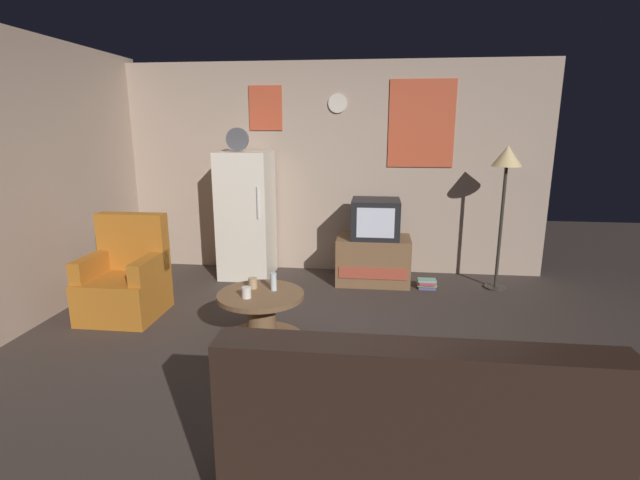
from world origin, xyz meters
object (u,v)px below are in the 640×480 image
(coffee_table, at_px, (261,318))
(book_stack, at_px, (427,284))
(armchair, at_px, (126,281))
(fridge, at_px, (246,215))
(crt_tv, at_px, (375,219))
(standing_lamp, at_px, (506,167))
(couch, at_px, (409,441))
(mug_ceramic_white, at_px, (246,292))
(wine_glass, at_px, (274,282))
(mug_ceramic_tan, at_px, (253,283))
(tv_stand, at_px, (373,260))

(coffee_table, height_order, book_stack, coffee_table)
(coffee_table, bearing_deg, armchair, 161.97)
(fridge, xyz_separation_m, crt_tv, (1.54, -0.11, 0.01))
(standing_lamp, bearing_deg, couch, -110.35)
(mug_ceramic_white, height_order, book_stack, mug_ceramic_white)
(mug_ceramic_white, height_order, armchair, armchair)
(wine_glass, xyz_separation_m, couch, (1.02, -1.66, -0.21))
(standing_lamp, bearing_deg, crt_tv, 177.86)
(mug_ceramic_white, xyz_separation_m, mug_ceramic_tan, (-0.01, 0.23, 0.00))
(mug_ceramic_tan, bearing_deg, couch, -54.57)
(couch, bearing_deg, tv_stand, 93.28)
(tv_stand, xyz_separation_m, standing_lamp, (1.38, -0.05, 1.09))
(wine_glass, bearing_deg, mug_ceramic_tan, 170.77)
(mug_ceramic_white, bearing_deg, fridge, 105.01)
(tv_stand, relative_size, mug_ceramic_white, 9.33)
(crt_tv, bearing_deg, mug_ceramic_white, -119.32)
(armchair, height_order, couch, armchair)
(coffee_table, height_order, armchair, armchair)
(mug_ceramic_white, bearing_deg, mug_ceramic_tan, 92.02)
(armchair, distance_m, book_stack, 3.19)
(armchair, height_order, book_stack, armchair)
(standing_lamp, bearing_deg, fridge, 176.85)
(crt_tv, distance_m, armchair, 2.71)
(armchair, bearing_deg, book_stack, 20.22)
(fridge, height_order, armchair, fridge)
(wine_glass, distance_m, mug_ceramic_tan, 0.19)
(couch, bearing_deg, fridge, 116.81)
(mug_ceramic_tan, distance_m, couch, 2.08)
(mug_ceramic_tan, height_order, armchair, armchair)
(tv_stand, distance_m, couch, 3.28)
(crt_tv, distance_m, coffee_table, 2.01)
(fridge, relative_size, mug_ceramic_tan, 19.67)
(mug_ceramic_white, bearing_deg, tv_stand, 61.04)
(standing_lamp, height_order, coffee_table, standing_lamp)
(fridge, relative_size, mug_ceramic_white, 19.67)
(mug_ceramic_tan, bearing_deg, crt_tv, 57.03)
(standing_lamp, distance_m, book_stack, 1.52)
(tv_stand, height_order, couch, couch)
(crt_tv, xyz_separation_m, armchair, (-2.38, -1.23, -0.42))
(crt_tv, bearing_deg, fridge, 175.95)
(crt_tv, relative_size, mug_ceramic_tan, 6.00)
(crt_tv, bearing_deg, armchair, -152.69)
(tv_stand, height_order, crt_tv, crt_tv)
(mug_ceramic_tan, height_order, book_stack, mug_ceramic_tan)
(tv_stand, height_order, mug_ceramic_white, tv_stand)
(wine_glass, relative_size, armchair, 0.16)
(book_stack, bearing_deg, mug_ceramic_white, -133.84)
(tv_stand, distance_m, standing_lamp, 1.76)
(mug_ceramic_white, distance_m, book_stack, 2.38)
(standing_lamp, height_order, couch, standing_lamp)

